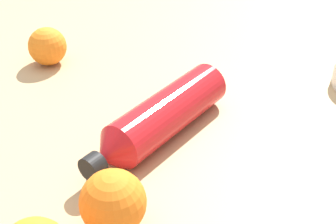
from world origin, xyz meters
The scene contains 4 objects.
ground_plane centered at (0.00, 0.00, 0.00)m, with size 2.40×2.40×0.00m, color tan.
water_bottle centered at (0.01, 0.02, 0.03)m, with size 0.28×0.13×0.07m.
orange_1 centered at (-0.13, -0.27, 0.04)m, with size 0.07×0.07×0.07m, color orange.
orange_2 centered at (0.19, 0.04, 0.04)m, with size 0.08×0.08×0.08m, color orange.
Camera 1 is at (0.54, 0.25, 0.43)m, focal length 51.70 mm.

